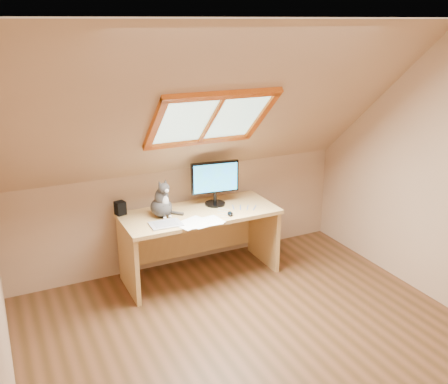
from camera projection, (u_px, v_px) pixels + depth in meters
ground at (270, 355)px, 3.76m from camera, size 3.50×3.50×0.00m
room_shell at (284, 178)px, 3.21m from camera, size 3.52×3.52×2.41m
desk at (197, 230)px, 4.84m from camera, size 1.48×0.65×0.68m
monitor at (215, 180)px, 4.81m from camera, size 0.47×0.20×0.44m
cat at (162, 203)px, 4.57m from camera, size 0.25×0.28×0.36m
desk_speaker at (120, 208)px, 4.62m from camera, size 0.11×0.11×0.13m
graphics_tablet at (166, 224)px, 4.41m from camera, size 0.29×0.21×0.01m
mouse at (230, 214)px, 4.62m from camera, size 0.08×0.11×0.03m
papers at (202, 222)px, 4.46m from camera, size 0.35×0.30×0.01m
cables at (236, 210)px, 4.75m from camera, size 0.51×0.26×0.01m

